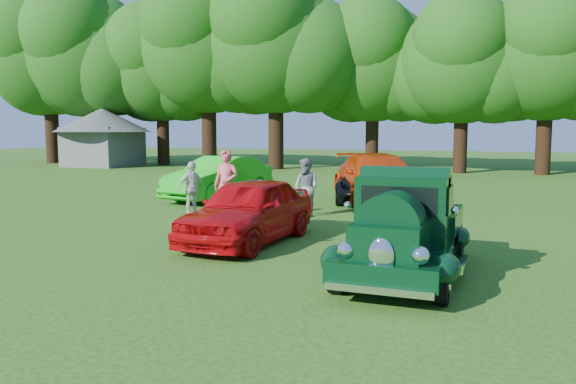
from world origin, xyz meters
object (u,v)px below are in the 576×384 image
(back_car_lime, at_px, (219,178))
(spectator_pink, at_px, (226,185))
(hero_pickup, at_px, (405,232))
(back_car_orange, at_px, (378,179))
(gazebo, at_px, (103,131))
(back_car_black, at_px, (365,184))
(spectator_grey, at_px, (306,188))
(spectator_white, at_px, (191,188))
(red_convertible, at_px, (248,210))

(back_car_lime, height_order, spectator_pink, spectator_pink)
(hero_pickup, height_order, spectator_pink, spectator_pink)
(back_car_orange, distance_m, gazebo, 25.10)
(back_car_lime, height_order, back_car_black, back_car_lime)
(back_car_lime, xyz_separation_m, spectator_grey, (4.11, -2.66, 0.06))
(spectator_white, bearing_deg, back_car_black, -12.10)
(back_car_black, height_order, gazebo, gazebo)
(back_car_orange, xyz_separation_m, gazebo, (-21.45, 12.93, 1.59))
(back_car_black, height_order, spectator_white, spectator_white)
(spectator_grey, bearing_deg, spectator_white, -135.64)
(back_car_black, distance_m, spectator_pink, 5.82)
(back_car_orange, bearing_deg, gazebo, 123.82)
(back_car_black, bearing_deg, spectator_pink, -131.73)
(spectator_grey, bearing_deg, hero_pickup, -28.86)
(back_car_black, height_order, back_car_orange, back_car_orange)
(back_car_lime, relative_size, gazebo, 0.70)
(spectator_pink, height_order, gazebo, gazebo)
(hero_pickup, bearing_deg, back_car_orange, 104.88)
(spectator_grey, distance_m, spectator_white, 3.20)
(back_car_lime, height_order, spectator_white, spectator_white)
(back_car_orange, height_order, spectator_grey, back_car_orange)
(back_car_black, height_order, spectator_grey, spectator_grey)
(spectator_grey, bearing_deg, red_convertible, -61.62)
(hero_pickup, xyz_separation_m, spectator_pink, (-5.37, 4.03, 0.23))
(gazebo, bearing_deg, back_car_orange, -31.08)
(hero_pickup, xyz_separation_m, back_car_lime, (-7.72, 8.05, 0.03))
(red_convertible, xyz_separation_m, spectator_white, (-3.13, 2.93, 0.07))
(red_convertible, xyz_separation_m, spectator_grey, (-0.07, 3.87, 0.11))
(spectator_pink, relative_size, gazebo, 0.29)
(hero_pickup, relative_size, spectator_white, 2.76)
(back_car_black, bearing_deg, hero_pickup, -89.14)
(spectator_white, bearing_deg, back_car_orange, -18.97)
(back_car_lime, relative_size, back_car_black, 1.05)
(red_convertible, distance_m, gazebo, 28.64)
(spectator_grey, xyz_separation_m, gazebo, (-20.17, 16.32, 1.59))
(back_car_black, relative_size, gazebo, 0.67)
(back_car_orange, distance_m, spectator_grey, 3.62)
(spectator_white, bearing_deg, hero_pickup, -97.63)
(spectator_pink, distance_m, spectator_white, 1.38)
(red_convertible, xyz_separation_m, back_car_lime, (-4.18, 6.53, 0.05))
(spectator_grey, bearing_deg, gazebo, 168.38)
(spectator_white, bearing_deg, gazebo, 70.86)
(red_convertible, xyz_separation_m, spectator_pink, (-1.83, 2.51, 0.24))
(back_car_black, xyz_separation_m, back_car_orange, (0.54, -0.50, 0.21))
(hero_pickup, xyz_separation_m, back_car_orange, (-2.33, 8.78, 0.10))
(spectator_pink, relative_size, spectator_grey, 1.16)
(back_car_lime, distance_m, spectator_white, 3.74)
(gazebo, bearing_deg, red_convertible, -44.92)
(back_car_orange, bearing_deg, spectator_grey, -135.70)
(hero_pickup, bearing_deg, red_convertible, 156.74)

